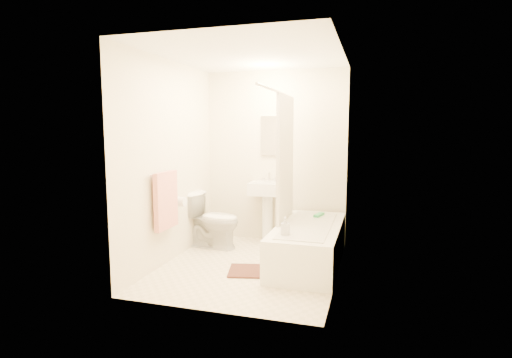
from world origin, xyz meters
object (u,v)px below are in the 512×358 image
(bath_mat, at_px, (254,271))
(soap_bottle, at_px, (285,226))
(toilet, at_px, (213,220))
(sink, at_px, (267,210))
(bathtub, at_px, (309,244))

(bath_mat, xyz_separation_m, soap_bottle, (0.36, -0.08, 0.56))
(bath_mat, distance_m, soap_bottle, 0.67)
(toilet, distance_m, sink, 0.79)
(bath_mat, bearing_deg, bathtub, 39.90)
(toilet, bearing_deg, soap_bottle, -120.20)
(sink, bearing_deg, bathtub, -49.77)
(bath_mat, height_order, soap_bottle, soap_bottle)
(toilet, distance_m, bath_mat, 1.18)
(bathtub, bearing_deg, sink, 133.11)
(bathtub, relative_size, bath_mat, 2.91)
(toilet, relative_size, soap_bottle, 3.79)
(sink, relative_size, soap_bottle, 4.70)
(bathtub, bearing_deg, toilet, 166.76)
(sink, distance_m, bathtub, 1.07)
(sink, distance_m, bath_mat, 1.30)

